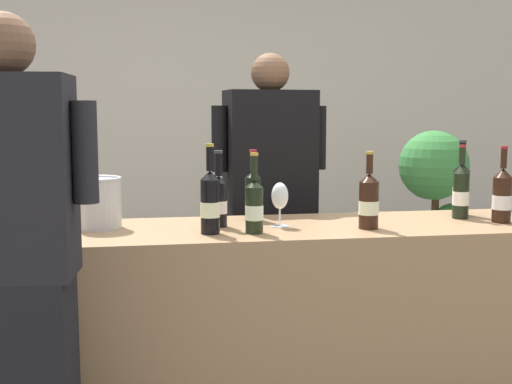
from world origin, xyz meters
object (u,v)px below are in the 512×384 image
Objects in this scene: wine_bottle_2 at (461,192)px; wine_bottle_4 at (210,202)px; person_server at (270,221)px; wine_glass at (280,198)px; wine_bottle_6 at (502,196)px; wine_bottle_7 at (219,199)px; wine_bottle_3 at (254,206)px; wine_bottle_1 at (369,201)px; wine_bottle_0 at (461,188)px; potted_shrub at (435,193)px; ice_bucket at (97,202)px; person_guest at (14,291)px; wine_bottle_5 at (254,193)px.

wine_bottle_2 is 0.93× the size of wine_bottle_4.
wine_glass is at bearing -96.99° from person_server.
wine_bottle_7 is (-1.25, 0.10, -0.00)m from wine_bottle_6.
wine_glass is (0.13, 0.13, 0.01)m from wine_bottle_3.
wine_bottle_1 is 0.90× the size of wine_bottle_4.
person_server is at bearing 150.69° from wine_bottle_0.
wine_bottle_1 is at bearing -13.61° from wine_bottle_7.
wine_bottle_6 is at bearing -3.27° from wine_glass.
potted_shrub is at bearing 45.27° from wine_bottle_3.
wine_bottle_7 is 2.06m from potted_shrub.
wine_bottle_0 is 1.27m from potted_shrub.
wine_bottle_1 is 1.50× the size of ice_bucket.
person_guest reaches higher than wine_bottle_1.
wine_bottle_3 is 0.18m from wine_glass.
potted_shrub reaches higher than wine_bottle_6.
wine_bottle_0 is 1.09× the size of wine_bottle_3.
wine_bottle_7 is 0.26m from wine_glass.
wine_bottle_2 is 1.04× the size of wine_bottle_3.
wine_bottle_0 is 0.98× the size of wine_bottle_4.
person_guest is at bearing -151.58° from wine_bottle_3.
wine_glass is (-0.99, 0.06, 0.00)m from wine_bottle_6.
wine_bottle_4 reaches higher than wine_bottle_5.
wine_bottle_3 reaches higher than wine_bottle_5.
ice_bucket is (-1.76, 0.15, -0.01)m from wine_bottle_6.
wine_bottle_5 is 0.23m from wine_bottle_7.
potted_shrub is (0.42, 1.18, -0.18)m from wine_bottle_0.
wine_bottle_0 reaches higher than wine_bottle_2.
potted_shrub is at bearing 39.97° from person_guest.
wine_bottle_0 is 0.24m from wine_bottle_6.
person_server reaches higher than wine_bottle_7.
potted_shrub is at bearing 56.20° from wine_bottle_1.
ice_bucket is 0.13× the size of person_server.
person_guest is (-0.67, -0.48, -0.20)m from wine_bottle_4.
wine_bottle_4 is 0.21× the size of person_guest.
wine_bottle_2 reaches higher than wine_bottle_3.
wine_bottle_4 is at bearing -138.35° from potted_shrub.
wine_bottle_3 is at bearing -164.24° from wine_bottle_0.
wine_bottle_6 reaches higher than wine_bottle_1.
wine_bottle_7 is at bearing -140.59° from potted_shrub.
wine_bottle_2 is 0.20× the size of person_server.
wine_bottle_0 is 1.68m from ice_bucket.
wine_bottle_7 is 0.51m from ice_bucket.
person_server is at bearing 62.55° from wine_bottle_4.
wine_bottle_2 is 0.87m from wine_glass.
wine_glass is 1.16m from person_guest.
wine_bottle_5 is at bearing 38.98° from wine_bottle_7.
wine_bottle_2 is 1.19m from wine_bottle_4.
wine_bottle_2 reaches higher than ice_bucket.
wine_bottle_6 is at bearing 3.64° from wine_bottle_3.
potted_shrub reaches higher than wine_bottle_4.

